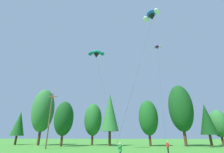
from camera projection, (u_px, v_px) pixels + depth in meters
treeline_tree_a at (19, 124)px, 44.29m from camera, size 3.53×3.53×8.76m
treeline_tree_b at (43, 110)px, 42.83m from camera, size 5.73×5.73×14.57m
treeline_tree_c at (64, 118)px, 38.50m from camera, size 4.61×4.61×10.41m
treeline_tree_d at (93, 119)px, 42.30m from camera, size 4.66×4.66×10.58m
treeline_tree_e at (110, 112)px, 40.27m from camera, size 4.42×4.42×12.83m
treeline_tree_f at (148, 117)px, 39.34m from camera, size 4.74×4.74×10.87m
treeline_tree_g at (181, 108)px, 39.59m from camera, size 5.77×5.77×14.69m
treeline_tree_h at (207, 119)px, 37.83m from camera, size 3.72×3.72×9.65m
treeline_tree_i at (219, 123)px, 40.83m from camera, size 4.16×4.16×8.75m
utility_pole at (50, 118)px, 31.11m from camera, size 2.20×0.26×10.56m
kite_flyer_near at (120, 150)px, 16.43m from camera, size 0.68×0.71×1.69m
kite_flyer_mid at (168, 146)px, 22.16m from camera, size 0.28×0.58×1.69m
parafoil_kite_high_teal at (96, 54)px, 32.24m from camera, size 6.28×10.71×17.26m
parafoil_kite_mid_purple at (157, 47)px, 44.11m from camera, size 5.08×15.37×25.00m
parafoil_kite_far_blue_white at (151, 15)px, 31.59m from camera, size 8.50×9.40×24.44m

